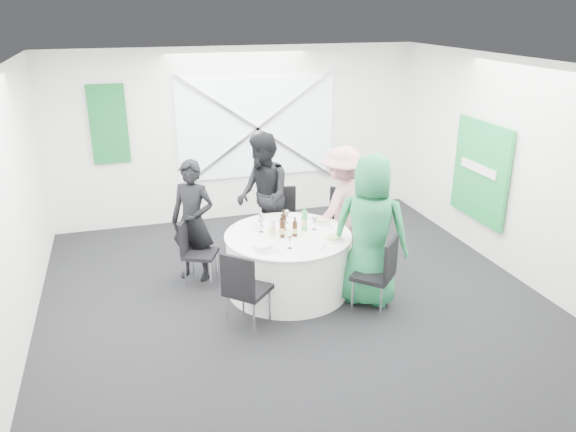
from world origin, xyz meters
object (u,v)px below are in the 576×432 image
object	(u,v)px
chair_back_left	(194,247)
person_man_back	(263,196)
chair_front_left	(244,286)
chair_back	(281,217)
chair_back_right	(339,219)
banquet_table	(288,262)
person_man_back_left	(193,221)
clear_water_bottle	(272,228)
person_woman_green	(370,231)
person_woman_pink	(342,207)
green_water_bottle	(304,221)
chair_front_right	(380,270)

from	to	relation	value
chair_back_left	person_man_back	size ratio (longest dim) A/B	0.49
chair_front_left	chair_back	bearing A→B (deg)	-74.00
chair_back_left	chair_back_right	size ratio (longest dim) A/B	0.89
banquet_table	person_man_back_left	world-z (taller)	person_man_back_left
chair_back_left	clear_water_bottle	xyz separation A→B (m)	(0.89, -0.51, 0.36)
banquet_table	chair_back	size ratio (longest dim) A/B	1.57
person_woman_green	clear_water_bottle	size ratio (longest dim) A/B	6.61
chair_back_right	person_woman_pink	xyz separation A→B (m)	(-0.04, -0.21, 0.25)
person_man_back	green_water_bottle	bearing A→B (deg)	13.03
chair_back_right	chair_front_left	size ratio (longest dim) A/B	1.04
chair_front_left	clear_water_bottle	world-z (taller)	clear_water_bottle
person_man_back_left	person_woman_pink	world-z (taller)	person_woman_pink
clear_water_bottle	chair_front_left	bearing A→B (deg)	-124.62
chair_back_right	person_woman_green	bearing A→B (deg)	-43.97
person_man_back	person_woman_pink	xyz separation A→B (m)	(0.96, -0.55, -0.06)
person_man_back_left	banquet_table	bearing A→B (deg)	0.00
chair_back	green_water_bottle	size ratio (longest dim) A/B	3.29
banquet_table	green_water_bottle	bearing A→B (deg)	19.14
person_man_back_left	person_woman_pink	distance (m)	2.00
chair_back_left	chair_front_left	distance (m)	1.32
banquet_table	green_water_bottle	xyz separation A→B (m)	(0.24, 0.08, 0.50)
chair_back	person_woman_green	size ratio (longest dim) A/B	0.54
chair_front_left	banquet_table	bearing A→B (deg)	-90.00
chair_back	person_woman_pink	bearing A→B (deg)	-22.53
banquet_table	chair_back_right	world-z (taller)	chair_back_right
chair_back_left	green_water_bottle	distance (m)	1.44
person_woman_pink	chair_back_left	bearing A→B (deg)	-29.54
chair_back_right	person_woman_pink	distance (m)	0.33
chair_front_right	person_woman_pink	bearing A→B (deg)	-138.86
banquet_table	clear_water_bottle	size ratio (longest dim) A/B	5.61
chair_back_left	person_woman_pink	world-z (taller)	person_woman_pink
chair_back_left	person_man_back	bearing A→B (deg)	-35.67
chair_front_right	person_man_back_left	xyz separation A→B (m)	(-1.92, 1.52, 0.25)
person_man_back	green_water_bottle	size ratio (longest dim) A/B	5.90
person_man_back	person_woman_green	xyz separation A→B (m)	(0.87, -1.65, 0.03)
chair_back_right	chair_front_left	bearing A→B (deg)	-86.22
chair_back_right	clear_water_bottle	size ratio (longest dim) A/B	3.53
chair_back_right	person_man_back_left	bearing A→B (deg)	-125.96
chair_back_left	clear_water_bottle	world-z (taller)	clear_water_bottle
person_man_back	banquet_table	bearing A→B (deg)	0.00
chair_front_left	person_woman_green	xyz separation A→B (m)	(1.57, 0.22, 0.37)
chair_back_left	chair_front_right	size ratio (longest dim) A/B	0.93
person_woman_pink	clear_water_bottle	size ratio (longest dim) A/B	5.97
chair_back_right	person_man_back_left	xyz separation A→B (m)	(-2.04, -0.08, 0.22)
person_man_back	chair_back_right	bearing A→B (deg)	69.55
chair_front_right	person_woman_pink	world-z (taller)	person_woman_pink
banquet_table	clear_water_bottle	bearing A→B (deg)	-179.45
banquet_table	person_woman_pink	bearing A→B (deg)	31.06
chair_back_left	chair_back	bearing A→B (deg)	-42.89
green_water_bottle	clear_water_bottle	xyz separation A→B (m)	(-0.44, -0.08, -0.01)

